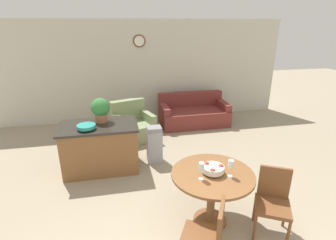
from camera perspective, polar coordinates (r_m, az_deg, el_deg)
The scene contains 13 objects.
wall_back at distance 7.34m, azimuth -5.66°, elevation 10.54°, with size 8.00×0.09×2.70m.
dining_table at distance 3.59m, azimuth 9.56°, elevation -13.73°, with size 1.08×1.08×0.77m.
dining_chair_near_left at distance 3.05m, azimuth 8.72°, elevation -23.47°, with size 0.57×0.57×0.88m.
dining_chair_near_right at distance 3.73m, azimuth 21.88°, elevation -15.65°, with size 0.57×0.57×0.88m.
fruit_bowl at distance 3.46m, azimuth 9.81°, elevation -10.41°, with size 0.28×0.28×0.13m.
wine_glass_left at distance 3.27m, azimuth 7.30°, elevation -10.12°, with size 0.07×0.07×0.23m.
wine_glass_right at distance 3.40m, azimuth 13.55°, elevation -9.38°, with size 0.07×0.07×0.23m.
kitchen_island at distance 5.02m, azimuth -14.44°, elevation -5.68°, with size 1.37×0.83×0.88m.
teal_bowl at distance 4.68m, azimuth -17.37°, elevation -1.37°, with size 0.32×0.32×0.08m.
potted_plant at distance 4.91m, azimuth -14.47°, elevation 2.34°, with size 0.34×0.34×0.45m.
trash_bin at distance 5.15m, azimuth -2.99°, elevation -5.34°, with size 0.29×0.25×0.73m.
couch at distance 7.14m, azimuth 5.49°, elevation 1.39°, with size 1.79×0.96×0.80m.
armchair at distance 6.25m, azimuth -7.67°, elevation -1.38°, with size 1.06×1.09×0.87m.
Camera 1 is at (-0.78, -1.72, 2.59)m, focal length 28.00 mm.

